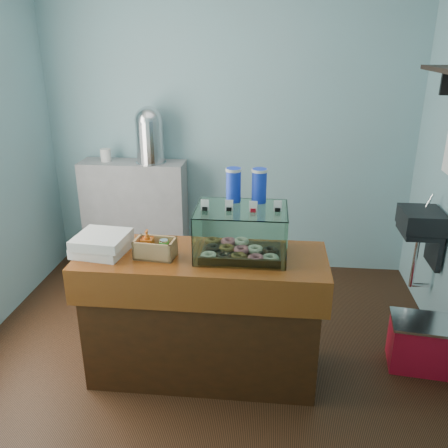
# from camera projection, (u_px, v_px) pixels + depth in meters

# --- Properties ---
(ground) EXTENTS (3.50, 3.50, 0.00)m
(ground) POSITION_uv_depth(u_px,v_px,m) (209.00, 349.00, 3.59)
(ground) COLOR black
(ground) RESTS_ON ground
(room_shell) EXTENTS (3.54, 3.04, 2.82)m
(room_shell) POSITION_uv_depth(u_px,v_px,m) (210.00, 122.00, 2.97)
(room_shell) COLOR #82B5BE
(room_shell) RESTS_ON ground
(counter) EXTENTS (1.60, 0.60, 0.90)m
(counter) POSITION_uv_depth(u_px,v_px,m) (203.00, 315.00, 3.19)
(counter) COLOR #401E0C
(counter) RESTS_ON ground
(back_shelf) EXTENTS (1.00, 0.32, 1.10)m
(back_shelf) POSITION_uv_depth(u_px,v_px,m) (136.00, 216.00, 4.70)
(back_shelf) COLOR #99999C
(back_shelf) RESTS_ON ground
(display_case) EXTENTS (0.58, 0.42, 0.53)m
(display_case) POSITION_uv_depth(u_px,v_px,m) (241.00, 228.00, 3.00)
(display_case) COLOR #311D0E
(display_case) RESTS_ON counter
(condiment_crate) EXTENTS (0.26, 0.17, 0.18)m
(condiment_crate) POSITION_uv_depth(u_px,v_px,m) (154.00, 248.00, 2.98)
(condiment_crate) COLOR tan
(condiment_crate) RESTS_ON counter
(pastry_boxes) EXTENTS (0.36, 0.36, 0.13)m
(pastry_boxes) POSITION_uv_depth(u_px,v_px,m) (102.00, 243.00, 3.05)
(pastry_boxes) COLOR silver
(pastry_boxes) RESTS_ON counter
(coffee_urn) EXTENTS (0.29, 0.29, 0.52)m
(coffee_urn) POSITION_uv_depth(u_px,v_px,m) (149.00, 134.00, 4.36)
(coffee_urn) COLOR silver
(coffee_urn) RESTS_ON back_shelf
(red_cooler) EXTENTS (0.45, 0.36, 0.37)m
(red_cooler) POSITION_uv_depth(u_px,v_px,m) (419.00, 343.00, 3.35)
(red_cooler) COLOR red
(red_cooler) RESTS_ON ground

